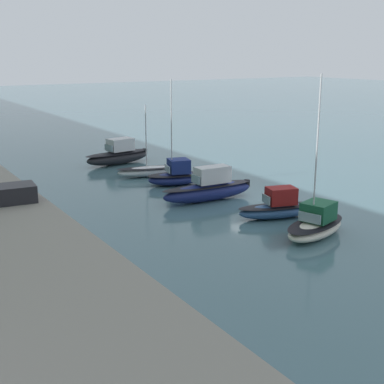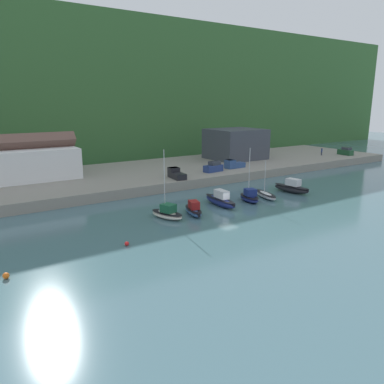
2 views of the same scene
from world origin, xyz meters
name	(u,v)px [view 1 (image 1 of 2)]	position (x,y,z in m)	size (l,w,h in m)	color
ground_plane	(246,197)	(0.00, 0.00, 0.00)	(320.00, 320.00, 0.00)	#476B75
moored_boat_0	(316,224)	(-9.46, 1.94, 0.77)	(3.77, 5.86, 9.75)	white
moored_boat_1	(278,207)	(-5.36, 1.43, 0.75)	(3.20, 5.83, 2.11)	#33568E
moored_boat_2	(209,188)	(0.76, 2.98, 0.95)	(2.07, 7.76, 2.61)	navy
moored_boat_3	(177,175)	(6.45, 2.50, 0.80)	(3.45, 5.36, 8.83)	navy
moored_boat_4	(152,171)	(10.38, 2.81, 0.52)	(3.39, 6.64, 6.43)	silver
moored_boat_5	(118,155)	(17.08, 3.08, 0.94)	(3.10, 7.41, 2.57)	black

